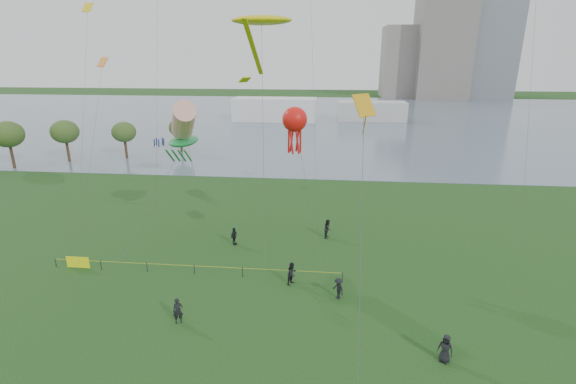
{
  "coord_description": "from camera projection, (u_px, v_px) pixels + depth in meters",
  "views": [
    {
      "loc": [
        2.71,
        -17.34,
        17.1
      ],
      "look_at": [
        0.0,
        10.0,
        8.0
      ],
      "focal_mm": 26.0,
      "sensor_mm": 36.0,
      "label": 1
    }
  ],
  "objects": [
    {
      "name": "lake",
      "position": [
        320.0,
        118.0,
        116.47
      ],
      "size": [
        400.0,
        120.0,
        0.08
      ],
      "primitive_type": "cube",
      "color": "slate",
      "rests_on": "ground_plane"
    },
    {
      "name": "building_mid",
      "position": [
        442.0,
        49.0,
        164.75
      ],
      "size": [
        20.0,
        20.0,
        38.0
      ],
      "primitive_type": "cube",
      "color": "slate",
      "rests_on": "ground_plane"
    },
    {
      "name": "building_low",
      "position": [
        402.0,
        62.0,
        173.31
      ],
      "size": [
        16.0,
        18.0,
        28.0
      ],
      "primitive_type": "cube",
      "color": "gray",
      "rests_on": "ground_plane"
    },
    {
      "name": "pavilion_left",
      "position": [
        275.0,
        109.0,
        111.94
      ],
      "size": [
        22.0,
        8.0,
        6.0
      ],
      "primitive_type": "cube",
      "color": "white",
      "rests_on": "ground_plane"
    },
    {
      "name": "pavilion_right",
      "position": [
        372.0,
        111.0,
        112.49
      ],
      "size": [
        18.0,
        7.0,
        5.0
      ],
      "primitive_type": "cube",
      "color": "silver",
      "rests_on": "ground_plane"
    },
    {
      "name": "trees",
      "position": [
        84.0,
        132.0,
        68.65
      ],
      "size": [
        26.72,
        18.04,
        7.38
      ],
      "color": "#3A291A",
      "rests_on": "ground_plane"
    },
    {
      "name": "fence",
      "position": [
        122.0,
        264.0,
        34.5
      ],
      "size": [
        24.07,
        0.07,
        1.05
      ],
      "color": "black",
      "rests_on": "ground_plane"
    },
    {
      "name": "spectator_a",
      "position": [
        292.0,
        273.0,
        32.38
      ],
      "size": [
        1.05,
        1.12,
        1.82
      ],
      "primitive_type": "imported",
      "rotation": [
        0.0,
        0.0,
        1.01
      ],
      "color": "black",
      "rests_on": "ground_plane"
    },
    {
      "name": "spectator_b",
      "position": [
        338.0,
        288.0,
        30.46
      ],
      "size": [
        1.14,
        1.21,
        1.64
      ],
      "primitive_type": "imported",
      "rotation": [
        0.0,
        0.0,
        -0.89
      ],
      "color": "black",
      "rests_on": "ground_plane"
    },
    {
      "name": "spectator_c",
      "position": [
        234.0,
        236.0,
        39.12
      ],
      "size": [
        0.75,
        1.09,
        1.71
      ],
      "primitive_type": "imported",
      "rotation": [
        0.0,
        0.0,
        1.21
      ],
      "color": "black",
      "rests_on": "ground_plane"
    },
    {
      "name": "spectator_d",
      "position": [
        445.0,
        348.0,
        24.14
      ],
      "size": [
        1.04,
        0.94,
        1.78
      ],
      "primitive_type": "imported",
      "rotation": [
        0.0,
        0.0,
        -0.56
      ],
      "color": "black",
      "rests_on": "ground_plane"
    },
    {
      "name": "spectator_f",
      "position": [
        178.0,
        311.0,
        27.64
      ],
      "size": [
        0.78,
        0.64,
        1.83
      ],
      "primitive_type": "imported",
      "rotation": [
        0.0,
        0.0,
        0.36
      ],
      "color": "black",
      "rests_on": "ground_plane"
    },
    {
      "name": "spectator_g",
      "position": [
        328.0,
        229.0,
        40.63
      ],
      "size": [
        0.9,
        1.05,
        1.87
      ],
      "primitive_type": "imported",
      "rotation": [
        0.0,
        0.0,
        1.33
      ],
      "color": "black",
      "rests_on": "ground_plane"
    },
    {
      "name": "kite_stingray",
      "position": [
        261.0,
        21.0,
        35.76
      ],
      "size": [
        5.28,
        11.27,
        20.3
      ],
      "rotation": [
        0.0,
        0.0,
        0.11
      ],
      "color": "#3F3F42"
    },
    {
      "name": "kite_windsock",
      "position": [
        183.0,
        121.0,
        35.31
      ],
      "size": [
        4.48,
        5.17,
        13.64
      ],
      "rotation": [
        0.0,
        0.0,
        0.28
      ],
      "color": "#3F3F42"
    },
    {
      "name": "kite_creature",
      "position": [
        184.0,
        141.0,
        38.08
      ],
      "size": [
        5.62,
        8.23,
        9.98
      ],
      "rotation": [
        0.0,
        0.0,
        0.02
      ],
      "color": "#3F3F42"
    },
    {
      "name": "kite_octopus",
      "position": [
        295.0,
        120.0,
        35.31
      ],
      "size": [
        4.16,
        7.95,
        12.92
      ],
      "rotation": [
        0.0,
        0.0,
        -0.23
      ],
      "color": "#3F3F42"
    },
    {
      "name": "kite_delta",
      "position": [
        364.0,
        119.0,
        24.03
      ],
      "size": [
        1.56,
        13.55,
        14.9
      ],
      "rotation": [
        0.0,
        0.0,
        0.35
      ],
      "color": "#3F3F42"
    }
  ]
}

